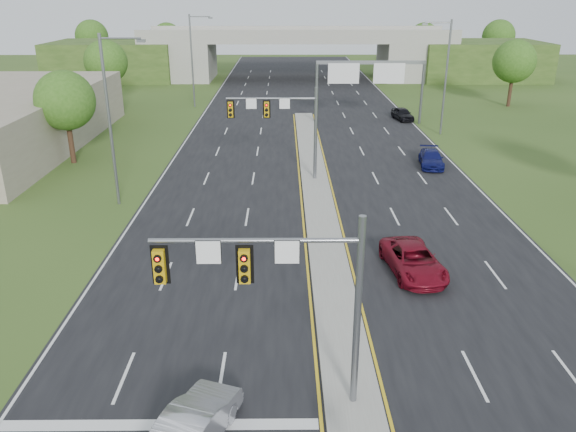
{
  "coord_description": "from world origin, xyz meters",
  "views": [
    {
      "loc": [
        -2.38,
        -15.62,
        13.2
      ],
      "look_at": [
        -2.16,
        10.09,
        3.0
      ],
      "focal_mm": 35.0,
      "sensor_mm": 36.0,
      "label": 1
    }
  ],
  "objects_px": {
    "signal_mast_far": "(285,119)",
    "car_silver": "(193,426)",
    "car_far_b": "(431,159)",
    "car_far_c": "(403,114)",
    "signal_mast_near": "(287,284)",
    "sign_gantry": "(369,75)",
    "overpass": "(297,57)",
    "car_far_a": "(413,260)"
  },
  "relations": [
    {
      "from": "signal_mast_near",
      "to": "car_silver",
      "type": "xyz_separation_m",
      "value": [
        -2.93,
        -1.8,
        -3.98
      ]
    },
    {
      "from": "signal_mast_far",
      "to": "car_silver",
      "type": "bearing_deg",
      "value": -96.24
    },
    {
      "from": "signal_mast_far",
      "to": "sign_gantry",
      "type": "height_order",
      "value": "signal_mast_far"
    },
    {
      "from": "car_far_b",
      "to": "car_far_c",
      "type": "height_order",
      "value": "car_far_c"
    },
    {
      "from": "sign_gantry",
      "to": "car_far_b",
      "type": "xyz_separation_m",
      "value": [
        3.05,
        -16.24,
        -4.58
      ]
    },
    {
      "from": "car_silver",
      "to": "sign_gantry",
      "type": "bearing_deg",
      "value": -85.31
    },
    {
      "from": "car_far_a",
      "to": "car_far_b",
      "type": "bearing_deg",
      "value": 66.75
    },
    {
      "from": "signal_mast_near",
      "to": "car_silver",
      "type": "height_order",
      "value": "signal_mast_near"
    },
    {
      "from": "signal_mast_near",
      "to": "signal_mast_far",
      "type": "relative_size",
      "value": 1.0
    },
    {
      "from": "sign_gantry",
      "to": "car_silver",
      "type": "bearing_deg",
      "value": -104.24
    },
    {
      "from": "car_silver",
      "to": "car_far_c",
      "type": "xyz_separation_m",
      "value": [
        16.19,
        48.75,
        -0.05
      ]
    },
    {
      "from": "sign_gantry",
      "to": "car_far_a",
      "type": "bearing_deg",
      "value": -94.11
    },
    {
      "from": "signal_mast_far",
      "to": "overpass",
      "type": "height_order",
      "value": "overpass"
    },
    {
      "from": "overpass",
      "to": "car_far_b",
      "type": "relative_size",
      "value": 18.21
    },
    {
      "from": "car_silver",
      "to": "car_far_a",
      "type": "relative_size",
      "value": 0.87
    },
    {
      "from": "car_far_c",
      "to": "signal_mast_far",
      "type": "bearing_deg",
      "value": -131.22
    },
    {
      "from": "signal_mast_near",
      "to": "car_far_b",
      "type": "xyz_separation_m",
      "value": [
        12.0,
        28.75,
        -4.07
      ]
    },
    {
      "from": "overpass",
      "to": "car_far_c",
      "type": "distance_m",
      "value": 35.03
    },
    {
      "from": "car_silver",
      "to": "car_far_c",
      "type": "relative_size",
      "value": 1.12
    },
    {
      "from": "sign_gantry",
      "to": "car_far_b",
      "type": "height_order",
      "value": "sign_gantry"
    },
    {
      "from": "signal_mast_far",
      "to": "car_far_c",
      "type": "bearing_deg",
      "value": 58.85
    },
    {
      "from": "signal_mast_near",
      "to": "overpass",
      "type": "relative_size",
      "value": 0.09
    },
    {
      "from": "overpass",
      "to": "sign_gantry",
      "type": "bearing_deg",
      "value": -79.21
    },
    {
      "from": "signal_mast_far",
      "to": "car_far_b",
      "type": "distance_m",
      "value": 13.21
    },
    {
      "from": "overpass",
      "to": "car_far_c",
      "type": "bearing_deg",
      "value": -71.63
    },
    {
      "from": "signal_mast_near",
      "to": "car_far_c",
      "type": "relative_size",
      "value": 1.77
    },
    {
      "from": "car_far_a",
      "to": "car_silver",
      "type": "bearing_deg",
      "value": -135.69
    },
    {
      "from": "overpass",
      "to": "car_far_c",
      "type": "relative_size",
      "value": 20.19
    },
    {
      "from": "signal_mast_near",
      "to": "sign_gantry",
      "type": "xyz_separation_m",
      "value": [
        8.95,
        44.99,
        0.51
      ]
    },
    {
      "from": "sign_gantry",
      "to": "car_far_c",
      "type": "xyz_separation_m",
      "value": [
        4.32,
        1.95,
        -4.54
      ]
    },
    {
      "from": "signal_mast_far",
      "to": "car_far_a",
      "type": "relative_size",
      "value": 1.38
    },
    {
      "from": "signal_mast_far",
      "to": "overpass",
      "type": "relative_size",
      "value": 0.09
    },
    {
      "from": "signal_mast_near",
      "to": "car_far_c",
      "type": "bearing_deg",
      "value": 74.22
    },
    {
      "from": "car_far_b",
      "to": "sign_gantry",
      "type": "bearing_deg",
      "value": 108.3
    },
    {
      "from": "signal_mast_far",
      "to": "car_silver",
      "type": "relative_size",
      "value": 1.58
    },
    {
      "from": "signal_mast_far",
      "to": "sign_gantry",
      "type": "relative_size",
      "value": 0.6
    },
    {
      "from": "signal_mast_near",
      "to": "overpass",
      "type": "bearing_deg",
      "value": 88.38
    },
    {
      "from": "signal_mast_near",
      "to": "sign_gantry",
      "type": "height_order",
      "value": "signal_mast_near"
    },
    {
      "from": "signal_mast_near",
      "to": "car_silver",
      "type": "bearing_deg",
      "value": -148.39
    },
    {
      "from": "sign_gantry",
      "to": "car_far_c",
      "type": "distance_m",
      "value": 6.56
    },
    {
      "from": "car_silver",
      "to": "signal_mast_far",
      "type": "bearing_deg",
      "value": -77.31
    },
    {
      "from": "car_far_b",
      "to": "car_far_c",
      "type": "distance_m",
      "value": 18.24
    }
  ]
}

